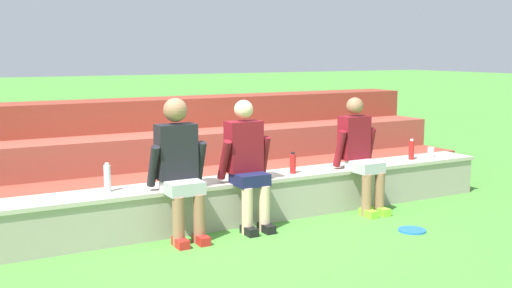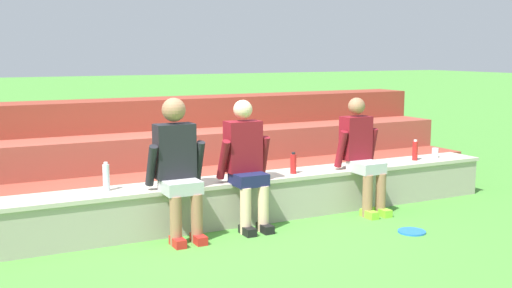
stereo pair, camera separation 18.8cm
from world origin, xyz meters
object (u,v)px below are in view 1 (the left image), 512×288
(water_bottle_center_gap, at_px, (107,178))
(plastic_cup_right_end, at_px, (431,152))
(person_center, at_px, (360,153))
(frisbee, at_px, (412,230))
(water_bottle_near_left, at_px, (293,163))
(person_left_of_center, at_px, (247,162))
(person_far_left, at_px, (179,165))
(water_bottle_mid_right, at_px, (411,150))

(water_bottle_center_gap, height_order, plastic_cup_right_end, water_bottle_center_gap)
(person_center, bearing_deg, frisbee, -93.42)
(plastic_cup_right_end, height_order, frisbee, plastic_cup_right_end)
(water_bottle_near_left, bearing_deg, person_left_of_center, -163.76)
(water_bottle_center_gap, distance_m, plastic_cup_right_end, 4.08)
(water_bottle_near_left, relative_size, frisbee, 0.86)
(person_left_of_center, xyz_separation_m, plastic_cup_right_end, (2.74, 0.26, -0.15))
(plastic_cup_right_end, distance_m, frisbee, 1.86)
(water_bottle_center_gap, distance_m, frisbee, 3.02)
(water_bottle_near_left, height_order, plastic_cup_right_end, water_bottle_near_left)
(plastic_cup_right_end, bearing_deg, person_left_of_center, -174.66)
(person_far_left, height_order, water_bottle_center_gap, person_far_left)
(water_bottle_mid_right, bearing_deg, plastic_cup_right_end, 4.62)
(water_bottle_mid_right, relative_size, frisbee, 0.92)
(water_bottle_mid_right, distance_m, water_bottle_center_gap, 3.73)
(water_bottle_mid_right, height_order, water_bottle_near_left, water_bottle_mid_right)
(water_bottle_near_left, bearing_deg, person_far_left, -172.09)
(person_left_of_center, height_order, frisbee, person_left_of_center)
(person_center, relative_size, frisbee, 4.65)
(person_far_left, height_order, person_left_of_center, person_far_left)
(water_bottle_mid_right, xyz_separation_m, plastic_cup_right_end, (0.35, 0.03, -0.06))
(frisbee, bearing_deg, person_center, 86.58)
(water_bottle_mid_right, bearing_deg, frisbee, -131.96)
(person_far_left, xyz_separation_m, water_bottle_center_gap, (-0.61, 0.29, -0.12))
(person_center, xyz_separation_m, water_bottle_mid_right, (0.96, 0.21, -0.07))
(person_center, xyz_separation_m, frisbee, (-0.05, -0.92, -0.65))
(person_left_of_center, bearing_deg, plastic_cup_right_end, 5.34)
(plastic_cup_right_end, xyz_separation_m, frisbee, (-1.36, -1.16, -0.52))
(person_left_of_center, distance_m, water_bottle_center_gap, 1.37)
(person_left_of_center, distance_m, plastic_cup_right_end, 2.76)
(water_bottle_near_left, xyz_separation_m, water_bottle_center_gap, (-2.00, 0.09, 0.02))
(person_center, bearing_deg, plastic_cup_right_end, 10.38)
(water_bottle_center_gap, xyz_separation_m, frisbee, (2.71, -1.19, -0.59))
(person_far_left, xyz_separation_m, frisbee, (2.10, -0.90, -0.71))
(person_far_left, relative_size, water_bottle_near_left, 5.76)
(person_far_left, relative_size, water_bottle_center_gap, 4.87)
(person_center, relative_size, water_bottle_mid_right, 5.04)
(water_bottle_center_gap, bearing_deg, person_left_of_center, -12.17)
(water_bottle_mid_right, distance_m, plastic_cup_right_end, 0.36)
(water_bottle_mid_right, relative_size, plastic_cup_right_end, 2.10)
(person_left_of_center, bearing_deg, frisbee, -33.13)
(person_center, bearing_deg, water_bottle_center_gap, 174.41)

